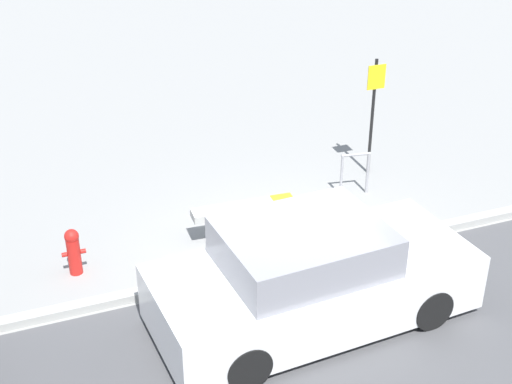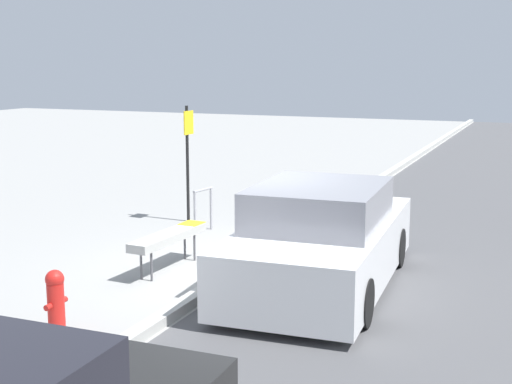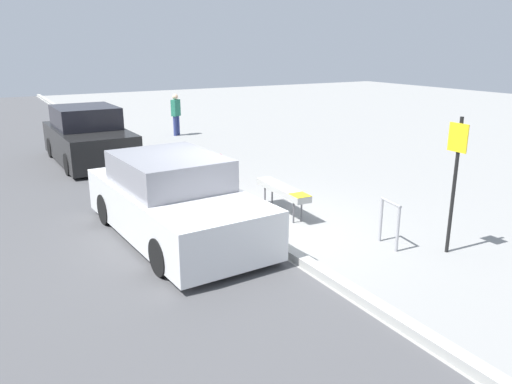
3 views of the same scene
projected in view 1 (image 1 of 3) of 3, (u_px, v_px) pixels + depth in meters
The scene contains 7 objects.
ground_plane at pixel (295, 263), 11.18m from camera, with size 60.00×60.00×0.00m, color gray.
curb at pixel (295, 260), 11.15m from camera, with size 60.00×0.20×0.13m.
bench at pixel (244, 209), 11.68m from camera, with size 1.75×0.42×0.59m.
bike_rack at pixel (355, 169), 12.99m from camera, with size 0.55×0.14×0.83m.
sign_post at pixel (373, 107), 13.35m from camera, with size 0.36×0.08×2.30m.
fire_hydrant at pixel (73, 250), 10.76m from camera, with size 0.36×0.22×0.77m.
parked_car_near at pixel (311, 278), 9.65m from camera, with size 4.51×2.11×1.49m.
Camera 1 is at (-3.97, -8.48, 6.24)m, focal length 50.00 mm.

